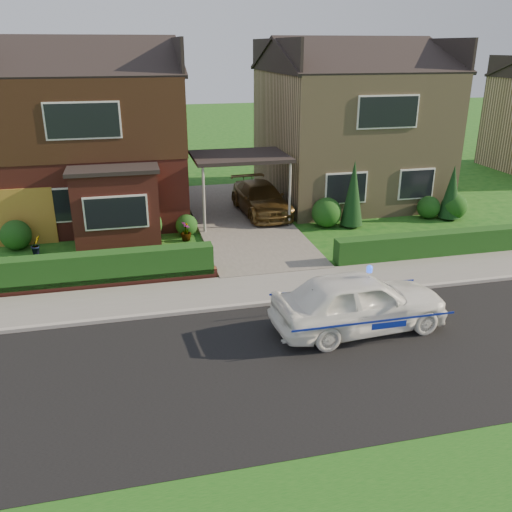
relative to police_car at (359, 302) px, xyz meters
name	(u,v)px	position (x,y,z in m)	size (l,w,h in m)	color
ground	(336,358)	(-1.05, -1.20, -0.77)	(120.00, 120.00, 0.00)	#154D14
road	(336,358)	(-1.05, -1.20, -0.77)	(60.00, 6.00, 0.02)	black
kerb	(297,300)	(-1.05, 1.85, -0.71)	(60.00, 0.16, 0.12)	#9E9993
sidewalk	(287,286)	(-1.05, 2.90, -0.72)	(60.00, 2.00, 0.10)	slate
driveway	(241,219)	(-1.05, 9.80, -0.71)	(3.80, 12.00, 0.12)	#666059
house_left	(91,123)	(-6.84, 12.70, 3.04)	(7.50, 9.53, 7.25)	maroon
house_right	(348,119)	(4.75, 12.79, 2.89)	(7.50, 8.06, 7.25)	#95815B
carport_link	(240,158)	(-1.05, 9.75, 1.89)	(3.80, 3.00, 2.77)	black
garage_door	(23,217)	(-9.30, 8.76, 0.28)	(2.20, 0.10, 2.10)	olive
dwarf_wall	(90,284)	(-6.85, 4.10, -0.59)	(7.70, 0.25, 0.36)	maroon
hedge_left	(91,288)	(-6.85, 4.25, -0.77)	(7.50, 0.55, 0.90)	#133310
hedge_right	(437,257)	(4.75, 4.15, -0.77)	(7.50, 0.55, 0.80)	#133310
shrub_left_far	(16,235)	(-9.55, 8.30, -0.23)	(1.08, 1.08, 1.08)	#133310
shrub_left_mid	(144,225)	(-5.05, 8.10, -0.11)	(1.32, 1.32, 1.32)	#133310
shrub_left_near	(187,225)	(-3.45, 8.40, -0.35)	(0.84, 0.84, 0.84)	#133310
shrub_right_near	(327,213)	(2.15, 8.20, -0.17)	(1.20, 1.20, 1.20)	#133310
shrub_right_mid	(429,207)	(6.75, 8.30, -0.29)	(0.96, 0.96, 0.96)	#133310
shrub_right_far	(454,206)	(7.75, 8.00, -0.23)	(1.08, 1.08, 1.08)	#133310
conifer_a	(353,195)	(3.15, 8.00, 0.53)	(0.90, 0.90, 2.60)	black
conifer_b	(451,194)	(7.55, 8.00, 0.33)	(0.90, 0.90, 2.20)	black
police_car	(359,302)	(0.00, 0.00, 0.00)	(4.15, 4.63, 1.70)	white
driveway_car	(261,198)	(-0.05, 10.32, -0.01)	(1.79, 4.40, 1.28)	brown
potted_plant_a	(147,234)	(-4.97, 7.80, -0.37)	(0.42, 0.28, 0.79)	gray
potted_plant_b	(36,245)	(-8.81, 7.58, -0.43)	(0.37, 0.30, 0.68)	gray
potted_plant_c	(186,232)	(-3.55, 7.80, -0.41)	(0.40, 0.40, 0.72)	gray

